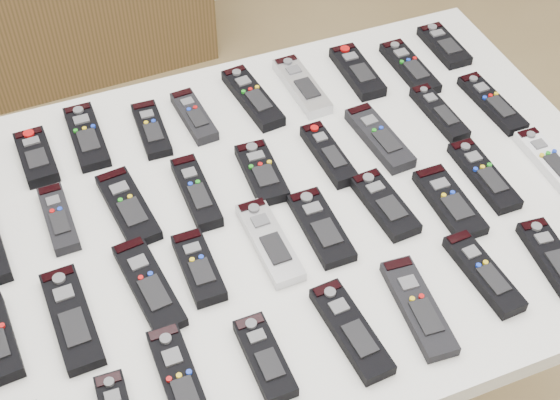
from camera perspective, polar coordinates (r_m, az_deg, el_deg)
name	(u,v)px	position (r m, az deg, el deg)	size (l,w,h in m)	color
table	(280,229)	(1.44, 0.00, -2.11)	(1.25, 0.88, 0.78)	white
remote_1	(36,157)	(1.54, -17.40, 3.02)	(0.06, 0.14, 0.02)	black
remote_2	(87,137)	(1.56, -13.96, 4.53)	(0.06, 0.18, 0.02)	black
remote_3	(151,129)	(1.56, -9.38, 5.13)	(0.05, 0.16, 0.02)	black
remote_4	(194,116)	(1.57, -6.31, 6.10)	(0.05, 0.15, 0.02)	black
remote_5	(253,98)	(1.61, -2.02, 7.48)	(0.05, 0.19, 0.02)	black
remote_6	(302,86)	(1.63, 1.61, 8.33)	(0.05, 0.19, 0.02)	#B7B7BC
remote_7	(357,72)	(1.68, 5.67, 9.33)	(0.06, 0.17, 0.02)	black
remote_8	(410,68)	(1.71, 9.46, 9.54)	(0.05, 0.18, 0.02)	black
remote_9	(444,46)	(1.79, 11.91, 10.99)	(0.06, 0.15, 0.02)	black
remote_11	(59,219)	(1.42, -15.89, -1.31)	(0.04, 0.16, 0.02)	black
remote_12	(128,207)	(1.41, -11.05, -0.50)	(0.06, 0.18, 0.02)	black
remote_13	(196,192)	(1.42, -6.15, 0.58)	(0.05, 0.17, 0.02)	black
remote_14	(262,173)	(1.44, -1.35, 2.02)	(0.06, 0.15, 0.02)	black
remote_15	(328,154)	(1.48, 3.56, 3.36)	(0.04, 0.16, 0.02)	black
remote_16	(379,138)	(1.52, 7.28, 4.53)	(0.05, 0.18, 0.02)	black
remote_17	(439,113)	(1.60, 11.56, 6.25)	(0.04, 0.16, 0.02)	black
remote_18	(492,103)	(1.65, 15.24, 6.85)	(0.05, 0.18, 0.02)	black
remote_20	(72,318)	(1.28, -14.99, -8.35)	(0.06, 0.20, 0.02)	black
remote_21	(149,285)	(1.29, -9.57, -6.14)	(0.06, 0.19, 0.02)	black
remote_22	(199,267)	(1.30, -5.97, -4.92)	(0.05, 0.15, 0.02)	black
remote_23	(270,242)	(1.33, -0.77, -3.06)	(0.05, 0.19, 0.02)	#B7B7BC
remote_24	(321,227)	(1.36, 3.02, -2.00)	(0.06, 0.17, 0.02)	black
remote_25	(385,205)	(1.40, 7.66, -0.33)	(0.06, 0.16, 0.02)	black
remote_26	(449,202)	(1.43, 12.28, -0.16)	(0.06, 0.17, 0.02)	black
remote_27	(484,175)	(1.49, 14.68, 1.76)	(0.05, 0.18, 0.02)	black
remote_28	(549,161)	(1.55, 19.08, 2.70)	(0.05, 0.17, 0.02)	silver
remote_31	(182,386)	(1.18, -7.18, -13.35)	(0.05, 0.21, 0.02)	black
remote_32	(265,358)	(1.20, -1.12, -11.46)	(0.05, 0.15, 0.02)	black
remote_33	(351,330)	(1.23, 5.22, -9.47)	(0.05, 0.18, 0.02)	black
remote_34	(418,307)	(1.27, 10.08, -7.73)	(0.05, 0.19, 0.02)	black
remote_35	(483,273)	(1.33, 14.66, -5.19)	(0.05, 0.17, 0.02)	black
remote_36	(552,258)	(1.39, 19.31, -4.01)	(0.05, 0.16, 0.02)	black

